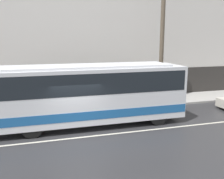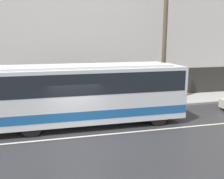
# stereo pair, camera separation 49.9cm
# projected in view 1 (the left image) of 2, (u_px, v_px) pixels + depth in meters

# --- Properties ---
(ground_plane) EXTENTS (60.00, 60.00, 0.00)m
(ground_plane) POSITION_uv_depth(u_px,v_px,m) (79.00, 138.00, 12.04)
(ground_plane) COLOR #2D2D30
(sidewalk) EXTENTS (60.00, 3.05, 0.14)m
(sidewalk) POSITION_uv_depth(u_px,v_px,m) (67.00, 107.00, 17.22)
(sidewalk) COLOR #A09E99
(sidewalk) RESTS_ON ground_plane
(building_facade) EXTENTS (60.00, 0.35, 9.22)m
(building_facade) POSITION_uv_depth(u_px,v_px,m) (62.00, 42.00, 17.91)
(building_facade) COLOR silver
(building_facade) RESTS_ON ground_plane
(lane_stripe) EXTENTS (54.00, 0.14, 0.01)m
(lane_stripe) POSITION_uv_depth(u_px,v_px,m) (79.00, 138.00, 12.04)
(lane_stripe) COLOR beige
(lane_stripe) RESTS_ON ground_plane
(transit_bus) EXTENTS (10.65, 2.52, 3.32)m
(transit_bus) POSITION_uv_depth(u_px,v_px,m) (88.00, 92.00, 13.49)
(transit_bus) COLOR silver
(transit_bus) RESTS_ON ground_plane
(utility_pole_near) EXTENTS (0.30, 0.30, 8.80)m
(utility_pole_near) POSITION_uv_depth(u_px,v_px,m) (162.00, 41.00, 17.53)
(utility_pole_near) COLOR brown
(utility_pole_near) RESTS_ON sidewalk
(pedestrian_waiting) EXTENTS (0.36, 0.36, 1.50)m
(pedestrian_waiting) POSITION_uv_depth(u_px,v_px,m) (40.00, 101.00, 15.72)
(pedestrian_waiting) COLOR maroon
(pedestrian_waiting) RESTS_ON sidewalk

